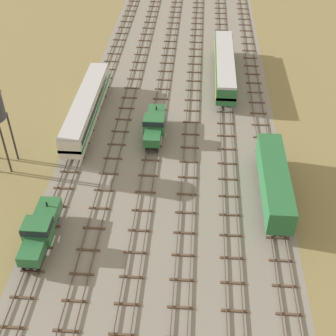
# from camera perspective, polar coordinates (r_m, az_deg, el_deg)

# --- Properties ---
(ground_plane) EXTENTS (480.00, 480.00, 0.00)m
(ground_plane) POSITION_cam_1_polar(r_m,az_deg,el_deg) (57.52, 0.26, 1.13)
(ground_plane) COLOR olive
(ballast_bed) EXTENTS (27.94, 176.00, 0.01)m
(ballast_bed) POSITION_cam_1_polar(r_m,az_deg,el_deg) (57.52, 0.26, 1.13)
(ballast_bed) COLOR gray
(ballast_bed) RESTS_ON ground
(track_far_left) EXTENTS (2.40, 126.00, 0.29)m
(track_far_left) POSITION_cam_1_polar(r_m,az_deg,el_deg) (60.04, -11.15, 2.30)
(track_far_left) COLOR #47382D
(track_far_left) RESTS_ON ground
(track_left) EXTENTS (2.40, 126.00, 0.29)m
(track_left) POSITION_cam_1_polar(r_m,az_deg,el_deg) (59.03, -6.65, 2.13)
(track_left) COLOR #47382D
(track_left) RESTS_ON ground
(track_centre_left) EXTENTS (2.40, 126.00, 0.29)m
(track_centre_left) POSITION_cam_1_polar(r_m,az_deg,el_deg) (58.40, -2.02, 1.94)
(track_centre_left) COLOR #47382D
(track_centre_left) RESTS_ON ground
(track_centre) EXTENTS (2.40, 126.00, 0.29)m
(track_centre) POSITION_cam_1_polar(r_m,az_deg,el_deg) (58.15, 2.68, 1.74)
(track_centre) COLOR #47382D
(track_centre) RESTS_ON ground
(track_centre_right) EXTENTS (2.40, 126.00, 0.29)m
(track_centre_right) POSITION_cam_1_polar(r_m,az_deg,el_deg) (58.30, 7.39, 1.52)
(track_centre_right) COLOR #47382D
(track_centre_right) RESTS_ON ground
(track_right) EXTENTS (2.40, 126.00, 0.29)m
(track_right) POSITION_cam_1_polar(r_m,az_deg,el_deg) (58.84, 12.04, 1.29)
(track_right) COLOR #47382D
(track_right) RESTS_ON ground
(shunter_loco_far_left_near) EXTENTS (2.74, 8.46, 3.10)m
(shunter_loco_far_left_near) POSITION_cam_1_polar(r_m,az_deg,el_deg) (47.53, -15.69, -7.41)
(shunter_loco_far_left_near) COLOR #286638
(shunter_loco_far_left_near) RESTS_ON ground
(freight_boxcar_right_mid) EXTENTS (2.87, 14.00, 3.60)m
(freight_boxcar_right_mid) POSITION_cam_1_polar(r_m,az_deg,el_deg) (51.92, 13.11, -1.49)
(freight_boxcar_right_mid) COLOR #286638
(freight_boxcar_right_mid) RESTS_ON ground
(shunter_loco_centre_left_midfar) EXTENTS (2.74, 8.46, 3.10)m
(shunter_loco_centre_left_midfar) POSITION_cam_1_polar(r_m,az_deg,el_deg) (60.27, -1.71, 5.45)
(shunter_loco_centre_left_midfar) COLOR #286638
(shunter_loco_centre_left_midfar) RESTS_ON ground
(diesel_railcar_far_left_far) EXTENTS (2.96, 20.50, 3.80)m
(diesel_railcar_far_left_far) POSITION_cam_1_polar(r_m,az_deg,el_deg) (63.96, -10.11, 7.61)
(diesel_railcar_far_left_far) COLOR beige
(diesel_railcar_far_left_far) RESTS_ON ground
(diesel_railcar_centre_right_farther) EXTENTS (2.96, 20.50, 3.80)m
(diesel_railcar_centre_right_farther) POSITION_cam_1_polar(r_m,az_deg,el_deg) (74.36, 7.09, 12.63)
(diesel_railcar_centre_right_farther) COLOR #286638
(diesel_railcar_centre_right_farther) RESTS_ON ground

